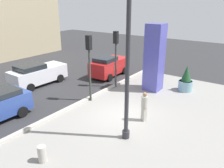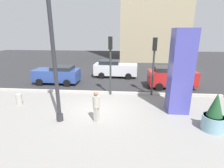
{
  "view_description": "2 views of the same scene",
  "coord_description": "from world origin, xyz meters",
  "px_view_note": "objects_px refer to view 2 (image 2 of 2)",
  "views": [
    {
      "loc": [
        -10.03,
        -6.41,
        6.3
      ],
      "look_at": [
        1.0,
        1.46,
        1.35
      ],
      "focal_mm": 36.03,
      "sensor_mm": 36.0,
      "label": 1
    },
    {
      "loc": [
        1.69,
        -9.72,
        4.75
      ],
      "look_at": [
        0.75,
        1.51,
        1.29
      ],
      "focal_mm": 27.69,
      "sensor_mm": 36.0,
      "label": 2
    }
  ],
  "objects_px": {
    "art_pillar_blue": "(180,72)",
    "traffic_light_far_side": "(110,57)",
    "traffic_light_corner": "(154,57)",
    "potted_plant_near_right": "(214,115)",
    "concrete_bollard": "(19,99)",
    "car_curb_east": "(115,69)",
    "car_intersection": "(171,77)",
    "lamp_post": "(53,51)",
    "pedestrian_on_sidewalk": "(96,105)",
    "car_curb_west": "(57,74)"
  },
  "relations": [
    {
      "from": "art_pillar_blue",
      "to": "traffic_light_far_side",
      "type": "bearing_deg",
      "value": 149.96
    },
    {
      "from": "pedestrian_on_sidewalk",
      "to": "potted_plant_near_right",
      "type": "bearing_deg",
      "value": -3.63
    },
    {
      "from": "lamp_post",
      "to": "art_pillar_blue",
      "type": "bearing_deg",
      "value": 15.25
    },
    {
      "from": "car_curb_west",
      "to": "car_intersection",
      "type": "height_order",
      "value": "car_intersection"
    },
    {
      "from": "car_intersection",
      "to": "potted_plant_near_right",
      "type": "bearing_deg",
      "value": -86.25
    },
    {
      "from": "potted_plant_near_right",
      "to": "pedestrian_on_sidewalk",
      "type": "height_order",
      "value": "potted_plant_near_right"
    },
    {
      "from": "traffic_light_corner",
      "to": "potted_plant_near_right",
      "type": "bearing_deg",
      "value": -63.57
    },
    {
      "from": "potted_plant_near_right",
      "to": "traffic_light_corner",
      "type": "bearing_deg",
      "value": 116.43
    },
    {
      "from": "car_curb_east",
      "to": "potted_plant_near_right",
      "type": "bearing_deg",
      "value": -61.32
    },
    {
      "from": "art_pillar_blue",
      "to": "car_intersection",
      "type": "height_order",
      "value": "art_pillar_blue"
    },
    {
      "from": "traffic_light_far_side",
      "to": "pedestrian_on_sidewalk",
      "type": "distance_m",
      "value": 4.71
    },
    {
      "from": "art_pillar_blue",
      "to": "car_curb_west",
      "type": "bearing_deg",
      "value": 151.85
    },
    {
      "from": "art_pillar_blue",
      "to": "traffic_light_corner",
      "type": "height_order",
      "value": "art_pillar_blue"
    },
    {
      "from": "pedestrian_on_sidewalk",
      "to": "car_curb_west",
      "type": "bearing_deg",
      "value": 125.44
    },
    {
      "from": "art_pillar_blue",
      "to": "concrete_bollard",
      "type": "bearing_deg",
      "value": 179.68
    },
    {
      "from": "traffic_light_far_side",
      "to": "lamp_post",
      "type": "bearing_deg",
      "value": -119.02
    },
    {
      "from": "traffic_light_corner",
      "to": "car_intersection",
      "type": "bearing_deg",
      "value": 47.26
    },
    {
      "from": "lamp_post",
      "to": "traffic_light_far_side",
      "type": "height_order",
      "value": "lamp_post"
    },
    {
      "from": "potted_plant_near_right",
      "to": "traffic_light_far_side",
      "type": "relative_size",
      "value": 0.45
    },
    {
      "from": "car_curb_east",
      "to": "lamp_post",
      "type": "bearing_deg",
      "value": -103.58
    },
    {
      "from": "traffic_light_far_side",
      "to": "car_intersection",
      "type": "distance_m",
      "value": 5.89
    },
    {
      "from": "potted_plant_near_right",
      "to": "concrete_bollard",
      "type": "distance_m",
      "value": 11.65
    },
    {
      "from": "lamp_post",
      "to": "concrete_bollard",
      "type": "xyz_separation_m",
      "value": [
        -3.51,
        1.89,
        -3.43
      ]
    },
    {
      "from": "pedestrian_on_sidewalk",
      "to": "traffic_light_corner",
      "type": "bearing_deg",
      "value": 51.03
    },
    {
      "from": "lamp_post",
      "to": "traffic_light_far_side",
      "type": "relative_size",
      "value": 1.78
    },
    {
      "from": "art_pillar_blue",
      "to": "traffic_light_far_side",
      "type": "distance_m",
      "value": 5.03
    },
    {
      "from": "concrete_bollard",
      "to": "pedestrian_on_sidewalk",
      "type": "height_order",
      "value": "pedestrian_on_sidewalk"
    },
    {
      "from": "traffic_light_corner",
      "to": "car_intersection",
      "type": "relative_size",
      "value": 1.07
    },
    {
      "from": "concrete_bollard",
      "to": "car_intersection",
      "type": "height_order",
      "value": "car_intersection"
    },
    {
      "from": "concrete_bollard",
      "to": "car_curb_east",
      "type": "bearing_deg",
      "value": 53.5
    },
    {
      "from": "car_curb_west",
      "to": "car_intersection",
      "type": "distance_m",
      "value": 10.35
    },
    {
      "from": "traffic_light_far_side",
      "to": "car_intersection",
      "type": "xyz_separation_m",
      "value": [
        5.07,
        2.2,
        -2.03
      ]
    },
    {
      "from": "traffic_light_far_side",
      "to": "car_curb_west",
      "type": "distance_m",
      "value": 6.25
    },
    {
      "from": "traffic_light_corner",
      "to": "car_curb_west",
      "type": "bearing_deg",
      "value": 163.46
    },
    {
      "from": "lamp_post",
      "to": "car_curb_east",
      "type": "xyz_separation_m",
      "value": [
        2.38,
        9.86,
        -2.91
      ]
    },
    {
      "from": "traffic_light_corner",
      "to": "art_pillar_blue",
      "type": "bearing_deg",
      "value": -66.07
    },
    {
      "from": "potted_plant_near_right",
      "to": "traffic_light_corner",
      "type": "height_order",
      "value": "traffic_light_corner"
    },
    {
      "from": "traffic_light_corner",
      "to": "pedestrian_on_sidewalk",
      "type": "xyz_separation_m",
      "value": [
        -3.53,
        -4.37,
        -1.95
      ]
    },
    {
      "from": "lamp_post",
      "to": "concrete_bollard",
      "type": "relative_size",
      "value": 10.39
    },
    {
      "from": "traffic_light_far_side",
      "to": "car_curb_west",
      "type": "xyz_separation_m",
      "value": [
        -5.27,
        2.63,
        -2.11
      ]
    },
    {
      "from": "concrete_bollard",
      "to": "car_curb_east",
      "type": "distance_m",
      "value": 9.92
    },
    {
      "from": "traffic_light_corner",
      "to": "car_intersection",
      "type": "height_order",
      "value": "traffic_light_corner"
    },
    {
      "from": "concrete_bollard",
      "to": "traffic_light_corner",
      "type": "bearing_deg",
      "value": 15.82
    },
    {
      "from": "lamp_post",
      "to": "traffic_light_far_side",
      "type": "distance_m",
      "value": 5.03
    },
    {
      "from": "traffic_light_far_side",
      "to": "car_curb_west",
      "type": "bearing_deg",
      "value": 153.46
    },
    {
      "from": "art_pillar_blue",
      "to": "car_curb_east",
      "type": "distance_m",
      "value": 9.26
    },
    {
      "from": "art_pillar_blue",
      "to": "traffic_light_corner",
      "type": "bearing_deg",
      "value": 113.93
    },
    {
      "from": "lamp_post",
      "to": "pedestrian_on_sidewalk",
      "type": "height_order",
      "value": "lamp_post"
    },
    {
      "from": "car_curb_east",
      "to": "car_curb_west",
      "type": "height_order",
      "value": "car_curb_east"
    },
    {
      "from": "concrete_bollard",
      "to": "traffic_light_corner",
      "type": "height_order",
      "value": "traffic_light_corner"
    }
  ]
}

